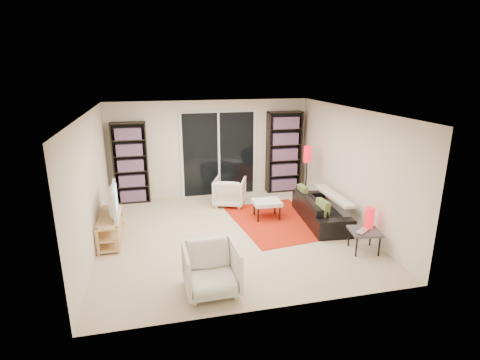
% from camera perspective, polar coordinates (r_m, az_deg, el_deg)
% --- Properties ---
extents(floor, '(5.00, 5.00, 0.00)m').
position_cam_1_polar(floor, '(7.51, -1.35, -8.10)').
color(floor, beige).
rests_on(floor, ground).
extents(wall_back, '(5.00, 0.02, 2.40)m').
position_cam_1_polar(wall_back, '(9.48, -4.52, 4.79)').
color(wall_back, beige).
rests_on(wall_back, ground).
extents(wall_front, '(5.00, 0.02, 2.40)m').
position_cam_1_polar(wall_front, '(4.81, 4.73, -7.29)').
color(wall_front, beige).
rests_on(wall_front, ground).
extents(wall_left, '(0.02, 5.00, 2.40)m').
position_cam_1_polar(wall_left, '(7.04, -21.76, -0.59)').
color(wall_left, beige).
rests_on(wall_left, ground).
extents(wall_right, '(0.02, 5.00, 2.40)m').
position_cam_1_polar(wall_right, '(7.96, 16.50, 1.83)').
color(wall_right, beige).
rests_on(wall_right, ground).
extents(ceiling, '(5.00, 5.00, 0.02)m').
position_cam_1_polar(ceiling, '(6.85, -1.49, 10.43)').
color(ceiling, white).
rests_on(ceiling, wall_back).
extents(sliding_door, '(1.92, 0.08, 2.16)m').
position_cam_1_polar(sliding_door, '(9.51, -3.27, 3.93)').
color(sliding_door, white).
rests_on(sliding_door, ground).
extents(bookshelf_left, '(0.80, 0.30, 1.95)m').
position_cam_1_polar(bookshelf_left, '(9.28, -16.31, 2.48)').
color(bookshelf_left, black).
rests_on(bookshelf_left, ground).
extents(bookshelf_right, '(0.90, 0.30, 2.10)m').
position_cam_1_polar(bookshelf_right, '(9.81, 6.72, 4.24)').
color(bookshelf_right, black).
rests_on(bookshelf_right, ground).
extents(tv_stand, '(0.39, 1.23, 0.50)m').
position_cam_1_polar(tv_stand, '(7.52, -19.10, -6.85)').
color(tv_stand, '#DBAF66').
rests_on(tv_stand, floor).
extents(tv, '(0.20, 1.01, 0.58)m').
position_cam_1_polar(tv, '(7.33, -19.33, -3.08)').
color(tv, black).
rests_on(tv, tv_stand).
extents(rug, '(1.98, 2.50, 0.01)m').
position_cam_1_polar(rug, '(8.10, 5.71, -6.21)').
color(rug, red).
rests_on(rug, floor).
extents(sofa, '(0.90, 1.94, 0.55)m').
position_cam_1_polar(sofa, '(8.13, 12.25, -4.38)').
color(sofa, black).
rests_on(sofa, floor).
extents(armchair_back, '(0.92, 0.93, 0.66)m').
position_cam_1_polar(armchair_back, '(8.90, -1.58, -1.78)').
color(armchair_back, silver).
rests_on(armchair_back, floor).
extents(armchair_front, '(0.79, 0.81, 0.72)m').
position_cam_1_polar(armchair_front, '(5.57, -4.39, -13.41)').
color(armchair_front, silver).
rests_on(armchair_front, floor).
extents(ottoman, '(0.61, 0.51, 0.40)m').
position_cam_1_polar(ottoman, '(8.12, 4.13, -3.53)').
color(ottoman, silver).
rests_on(ottoman, floor).
extents(side_table, '(0.59, 0.59, 0.40)m').
position_cam_1_polar(side_table, '(7.03, 18.46, -7.61)').
color(side_table, '#404044').
rests_on(side_table, floor).
extents(laptop, '(0.39, 0.36, 0.03)m').
position_cam_1_polar(laptop, '(6.92, 18.52, -7.50)').
color(laptop, silver).
rests_on(laptop, side_table).
extents(table_lamp, '(0.17, 0.17, 0.37)m').
position_cam_1_polar(table_lamp, '(7.10, 19.14, -5.42)').
color(table_lamp, red).
rests_on(table_lamp, side_table).
extents(floor_lamp, '(0.21, 0.21, 1.40)m').
position_cam_1_polar(floor_lamp, '(8.96, 10.20, 3.01)').
color(floor_lamp, black).
rests_on(floor_lamp, floor).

